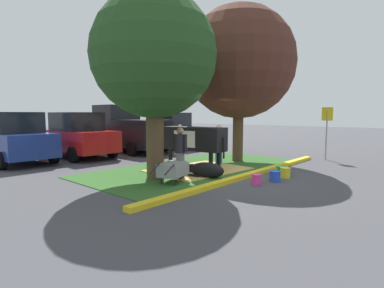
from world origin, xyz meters
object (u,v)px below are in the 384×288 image
Objects in this scene: bucket_blue at (275,176)px; pickup_truck_black at (126,130)px; bucket_green at (282,170)px; sedan_blue at (15,138)px; shade_tree_right at (239,63)px; wheelbarrow at (174,170)px; bucket_pink at (256,179)px; calf_lying at (206,170)px; person_visitor_near at (180,143)px; parking_sign at (327,123)px; shade_tree_left at (154,56)px; sedan_silver at (169,130)px; person_handler at (180,151)px; bucket_yellow at (285,172)px; hatchback_white at (77,135)px; person_visitor_far at (219,143)px; cow_holstein at (191,139)px.

pickup_truck_black is at bearing 80.83° from bucket_blue.
sedan_blue is (-4.72, 9.13, 0.83)m from bucket_green.
shade_tree_right is 7.02m from pickup_truck_black.
wheelbarrow reaches higher than bucket_pink.
person_visitor_near reaches higher than calf_lying.
parking_sign is at bearing 3.29° from bucket_blue.
bucket_blue is at bearing -54.48° from shade_tree_left.
person_visitor_near is 0.28× the size of pickup_truck_black.
wheelbarrow is 4.66× the size of bucket_green.
shade_tree_right is 18.16× the size of bucket_green.
shade_tree_right is 5.85m from wheelbarrow.
sedan_silver is (5.17, 7.00, 0.75)m from calf_lying.
person_handler is 7.38m from sedan_blue.
parking_sign is at bearing -39.60° from person_visitor_near.
wheelbarrow is at bearing -77.19° from sedan_blue.
bucket_blue is 0.68m from bucket_yellow.
pickup_truck_black reaches higher than hatchback_white.
person_visitor_near is 4.14m from bucket_green.
sedan_silver is at bearing -1.94° from hatchback_white.
hatchback_white is at bearing 113.31° from person_visitor_far.
pickup_truck_black is (3.59, 7.15, 0.73)m from wheelbarrow.
bucket_green is at bearing -83.64° from person_visitor_near.
shade_tree_right is 18.56× the size of bucket_blue.
person_visitor_far is at bearing -66.69° from hatchback_white.
shade_tree_left is 1.01× the size of pickup_truck_black.
shade_tree_left is at bearing 135.81° from calf_lying.
bucket_green is 10.32m from sedan_blue.
person_visitor_near reaches higher than bucket_green.
pickup_truck_black reaches higher than person_visitor_near.
parking_sign is at bearing -13.39° from calf_lying.
shade_tree_left is 2.90m from person_handler.
person_visitor_far is (-1.18, 0.09, -3.17)m from shade_tree_right.
person_visitor_far is at bearing 147.02° from parking_sign.
sedan_blue is (-1.71, 6.50, -2.64)m from shade_tree_left.
shade_tree_left is at bearing 125.52° from bucket_blue.
bucket_blue is at bearing -68.13° from sedan_blue.
shade_tree_left is at bearing 138.86° from bucket_green.
person_visitor_near is at bearing 143.42° from shade_tree_right.
person_visitor_near is 4.46× the size of bucket_green.
hatchback_white is (-3.78, 6.12, -3.00)m from shade_tree_right.
wheelbarrow is 7.73m from parking_sign.
bucket_yellow is at bearing -95.00° from pickup_truck_black.
bucket_pink is at bearing -177.63° from bucket_green.
bucket_yellow is at bearing -47.18° from person_handler.
shade_tree_left is 1.24× the size of sedan_blue.
person_visitor_near is at bearing 40.84° from wheelbarrow.
wheelbarrow is (-1.89, -1.02, -0.70)m from cow_holstein.
shade_tree_right is at bearing 138.52° from parking_sign.
person_visitor_near is (0.71, 1.24, -0.27)m from cow_holstein.
parking_sign is 0.50× the size of hatchback_white.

